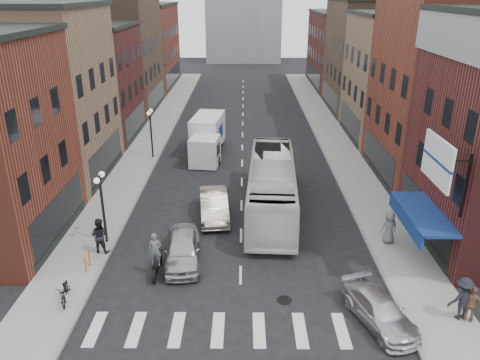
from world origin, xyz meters
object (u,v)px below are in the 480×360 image
object	(u,v)px
parked_bicycle	(65,291)
ped_right_a	(463,298)
ped_right_b	(472,304)
ped_left_solo	(99,235)
streetlamp_near	(101,196)
streetlamp_far	(151,125)
transit_bus	(272,186)
motorcycle_rider	(156,256)
ped_right_c	(389,227)
curb_car	(380,311)
bike_rack	(87,261)
box_truck	(207,138)
billboard_sign	(439,162)
sedan_left_near	(182,249)
sedan_left_far	(214,205)

from	to	relation	value
parked_bicycle	ped_right_a	bearing A→B (deg)	-17.89
parked_bicycle	ped_right_a	size ratio (longest dim) A/B	0.92
ped_right_b	ped_right_a	bearing A→B (deg)	0.65
ped_left_solo	ped_right_b	xyz separation A→B (m)	(17.00, -5.42, -0.14)
streetlamp_near	ped_left_solo	xyz separation A→B (m)	(0.00, -1.09, -1.79)
streetlamp_far	transit_bus	size ratio (longest dim) A/B	0.34
motorcycle_rider	ped_right_c	xyz separation A→B (m)	(12.18, 3.01, 0.00)
ped_right_a	ped_right_c	bearing A→B (deg)	-90.57
curb_car	ped_right_a	bearing A→B (deg)	-16.18
streetlamp_near	ped_right_b	xyz separation A→B (m)	(17.00, -6.51, -1.93)
streetlamp_far	parked_bicycle	size ratio (longest dim) A/B	2.29
bike_rack	box_truck	xyz separation A→B (m)	(4.66, 17.48, 1.03)
billboard_sign	transit_bus	xyz separation A→B (m)	(-6.70, 7.79, -4.47)
billboard_sign	parked_bicycle	size ratio (longest dim) A/B	2.06
streetlamp_near	ped_right_b	bearing A→B (deg)	-20.94
transit_bus	box_truck	bearing A→B (deg)	117.88
streetlamp_near	motorcycle_rider	size ratio (longest dim) A/B	1.82
sedan_left_near	parked_bicycle	world-z (taller)	sedan_left_near
streetlamp_near	parked_bicycle	xyz separation A→B (m)	(-0.39, -5.28, -2.29)
billboard_sign	motorcycle_rider	xyz separation A→B (m)	(-12.70, 0.54, -5.08)
streetlamp_far	transit_bus	world-z (taller)	streetlamp_far
streetlamp_far	curb_car	bearing A→B (deg)	-57.13
bike_rack	ped_right_b	distance (m)	17.62
sedan_left_near	ped_right_a	bearing A→B (deg)	-26.02
billboard_sign	ped_right_a	world-z (taller)	billboard_sign
transit_bus	ped_right_c	world-z (taller)	transit_bus
streetlamp_far	bike_rack	world-z (taller)	streetlamp_far
parked_bicycle	ped_right_c	world-z (taller)	ped_right_c
sedan_left_far	parked_bicycle	bearing A→B (deg)	-131.58
sedan_left_near	sedan_left_far	size ratio (longest dim) A/B	0.95
billboard_sign	sedan_left_near	distance (m)	12.87
motorcycle_rider	sedan_left_far	xyz separation A→B (m)	(2.44, 6.31, -0.27)
transit_bus	sedan_left_far	xyz separation A→B (m)	(-3.56, -0.94, -0.88)
bike_rack	sedan_left_far	distance (m)	8.47
streetlamp_near	streetlamp_far	world-z (taller)	same
curb_car	ped_right_a	xyz separation A→B (m)	(3.44, 0.18, 0.52)
ped_right_c	ped_left_solo	bearing A→B (deg)	-5.36
billboard_sign	streetlamp_near	world-z (taller)	billboard_sign
transit_bus	streetlamp_near	bearing A→B (deg)	-152.02
streetlamp_far	bike_rack	size ratio (longest dim) A/B	5.14
streetlamp_near	ped_right_b	size ratio (longest dim) A/B	2.48
sedan_left_far	streetlamp_near	bearing A→B (deg)	-155.93
streetlamp_far	motorcycle_rider	distance (m)	17.37
bike_rack	box_truck	distance (m)	18.13
transit_bus	ped_left_solo	bearing A→B (deg)	-146.74
ped_left_solo	ped_right_c	size ratio (longest dim) A/B	1.07
bike_rack	streetlamp_far	bearing A→B (deg)	89.31
motorcycle_rider	streetlamp_near	bearing A→B (deg)	137.14
transit_bus	bike_rack	bearing A→B (deg)	-140.43
ped_left_solo	sedan_left_far	bearing A→B (deg)	-134.14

